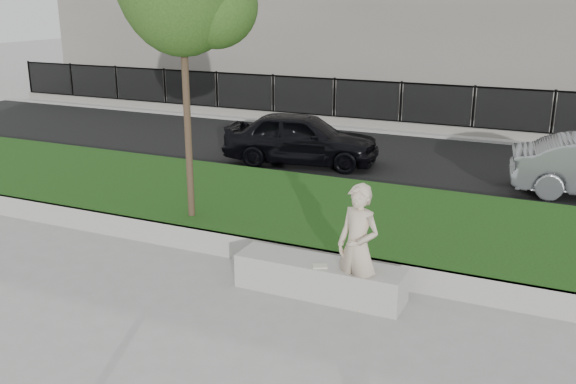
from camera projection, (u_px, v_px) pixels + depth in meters
The scene contains 10 objects.
ground at pixel (221, 287), 9.44m from camera, with size 90.00×90.00×0.00m, color gray.
grass_bank at pixel (302, 214), 11.99m from camera, with size 34.00×4.00×0.40m, color black.
grass_kerb at pixel (254, 250), 10.29m from camera, with size 34.00×0.08×0.40m, color gray.
street at pixel (386, 159), 16.82m from camera, with size 34.00×7.00×0.04m, color black.
far_pavement at pixel (426, 127), 20.71m from camera, with size 34.00×3.00×0.12m, color gray.
iron_fence at pixel (419, 117), 19.71m from camera, with size 32.00×0.30×1.50m.
stone_bench at pixel (320, 278), 9.15m from camera, with size 2.45×0.61×0.50m, color gray.
man at pixel (358, 247), 8.60m from camera, with size 0.64×0.42×1.75m, color beige.
book at pixel (320, 266), 8.90m from camera, with size 0.20×0.15×0.02m, color beige.
car_dark at pixel (301, 138), 16.06m from camera, with size 1.56×3.87×1.32m, color black.
Camera 1 is at (4.51, -7.41, 4.09)m, focal length 40.00 mm.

